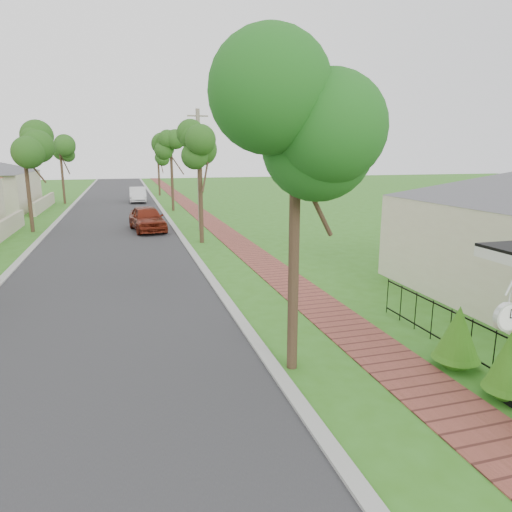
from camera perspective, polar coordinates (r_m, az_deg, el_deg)
name	(u,v)px	position (r m, az deg, el deg)	size (l,w,h in m)	color
ground	(266,412)	(8.60, 1.23, -18.88)	(160.00, 160.00, 0.00)	#326B19
road	(112,234)	(27.37, -17.51, 2.66)	(7.00, 120.00, 0.02)	#28282B
kerb_right	(177,231)	(27.51, -9.89, 3.10)	(0.30, 120.00, 0.10)	#9E9E99
kerb_left	(43,237)	(27.72, -25.06, 2.16)	(0.30, 120.00, 0.10)	#9E9E99
sidewalk	(220,229)	(27.90, -4.57, 3.39)	(1.50, 120.00, 0.03)	brown
picket_fence	(494,352)	(10.72, 27.63, -10.56)	(0.03, 8.02, 1.00)	black
street_trees	(112,153)	(33.84, -17.59, 12.20)	(10.70, 37.65, 5.89)	#382619
parked_car_red	(147,219)	(27.74, -13.45, 4.56)	(1.73, 4.30, 1.47)	maroon
parked_car_white	(138,195)	(44.53, -14.55, 7.41)	(1.48, 4.24, 1.40)	white
near_tree	(296,131)	(9.09, 5.04, 15.32)	(2.40, 2.40, 6.17)	#382619
utility_pole	(199,170)	(27.34, -7.12, 10.63)	(1.20, 0.24, 6.99)	gray
station_clock	(509,315)	(8.50, 29.05, -6.44)	(1.08, 0.13, 0.68)	silver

